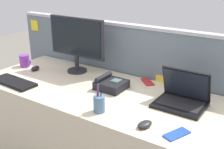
# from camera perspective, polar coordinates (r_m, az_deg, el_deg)

# --- Properties ---
(desk) EXTENTS (2.08, 0.77, 0.74)m
(desk) POSITION_cam_1_polar(r_m,az_deg,el_deg) (2.19, -0.74, -12.54)
(desk) COLOR beige
(desk) RESTS_ON ground_plane
(cubicle_divider) EXTENTS (2.51, 0.08, 1.16)m
(cubicle_divider) POSITION_cam_1_polar(r_m,az_deg,el_deg) (2.41, 4.98, -3.66)
(cubicle_divider) COLOR slate
(cubicle_divider) RESTS_ON ground_plane
(desktop_monitor) EXTENTS (0.54, 0.17, 0.46)m
(desktop_monitor) POSITION_cam_1_polar(r_m,az_deg,el_deg) (2.35, -7.18, 6.93)
(desktop_monitor) COLOR #232328
(desktop_monitor) RESTS_ON desk
(laptop) EXTENTS (0.31, 0.25, 0.23)m
(laptop) POSITION_cam_1_polar(r_m,az_deg,el_deg) (1.87, 13.98, -4.29)
(laptop) COLOR black
(laptop) RESTS_ON desk
(desk_phone) EXTENTS (0.20, 0.19, 0.10)m
(desk_phone) POSITION_cam_1_polar(r_m,az_deg,el_deg) (2.06, -0.25, -1.95)
(desk_phone) COLOR black
(desk_phone) RESTS_ON desk
(keyboard_main) EXTENTS (0.39, 0.16, 0.02)m
(keyboard_main) POSITION_cam_1_polar(r_m,az_deg,el_deg) (2.28, -19.16, -1.44)
(keyboard_main) COLOR black
(keyboard_main) RESTS_ON desk
(computer_mouse_right_hand) EXTENTS (0.08, 0.11, 0.03)m
(computer_mouse_right_hand) POSITION_cam_1_polar(r_m,az_deg,el_deg) (1.60, 6.61, -9.95)
(computer_mouse_right_hand) COLOR #232328
(computer_mouse_right_hand) RESTS_ON desk
(computer_mouse_left_hand) EXTENTS (0.09, 0.12, 0.03)m
(computer_mouse_left_hand) POSITION_cam_1_polar(r_m,az_deg,el_deg) (2.52, -15.20, 1.23)
(computer_mouse_left_hand) COLOR black
(computer_mouse_left_hand) RESTS_ON desk
(pen_cup) EXTENTS (0.07, 0.07, 0.19)m
(pen_cup) POSITION_cam_1_polar(r_m,az_deg,el_deg) (1.73, -2.61, -5.89)
(pen_cup) COLOR #4C7093
(pen_cup) RESTS_ON desk
(cell_phone_blue_case) EXTENTS (0.12, 0.16, 0.01)m
(cell_phone_blue_case) POSITION_cam_1_polar(r_m,az_deg,el_deg) (1.56, 12.92, -11.62)
(cell_phone_blue_case) COLOR blue
(cell_phone_blue_case) RESTS_ON desk
(cell_phone_red_case) EXTENTS (0.15, 0.14, 0.01)m
(cell_phone_red_case) POSITION_cam_1_polar(r_m,az_deg,el_deg) (2.19, 7.14, -1.49)
(cell_phone_red_case) COLOR #B22323
(cell_phone_red_case) RESTS_ON desk
(coffee_mug) EXTENTS (0.12, 0.09, 0.10)m
(coffee_mug) POSITION_cam_1_polar(r_m,az_deg,el_deg) (2.63, -17.17, 2.65)
(coffee_mug) COLOR purple
(coffee_mug) RESTS_ON desk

